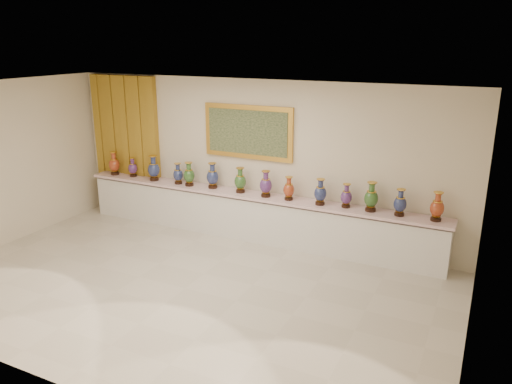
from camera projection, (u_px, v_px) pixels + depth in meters
ground at (185, 288)px, 7.70m from camera, size 8.00×8.00×0.00m
room at (144, 144)px, 10.40m from camera, size 8.00×8.00×8.00m
counter at (251, 217)px, 9.52m from camera, size 7.28×0.48×0.90m
vase_0 at (114, 164)px, 10.63m from camera, size 0.24×0.24×0.50m
vase_1 at (133, 168)px, 10.50m from camera, size 0.25×0.25×0.40m
vase_2 at (154, 169)px, 10.19m from camera, size 0.32×0.32×0.52m
vase_3 at (178, 175)px, 9.97m from camera, size 0.24×0.24×0.42m
vase_4 at (189, 175)px, 9.83m from camera, size 0.29×0.29×0.48m
vase_5 at (213, 177)px, 9.67m from camera, size 0.25×0.25×0.50m
vase_6 at (240, 181)px, 9.40m from camera, size 0.23×0.23×0.48m
vase_7 at (266, 185)px, 9.14m from camera, size 0.27×0.27×0.49m
vase_8 at (289, 190)px, 8.96m from camera, size 0.24×0.24×0.43m
vase_9 at (320, 193)px, 8.70m from camera, size 0.29×0.29×0.47m
vase_10 at (346, 197)px, 8.57m from camera, size 0.26×0.26×0.42m
vase_11 at (371, 198)px, 8.36m from camera, size 0.27×0.27×0.51m
vase_12 at (400, 204)px, 8.16m from camera, size 0.26×0.26×0.45m
vase_13 at (437, 208)px, 7.92m from camera, size 0.23×0.23×0.48m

